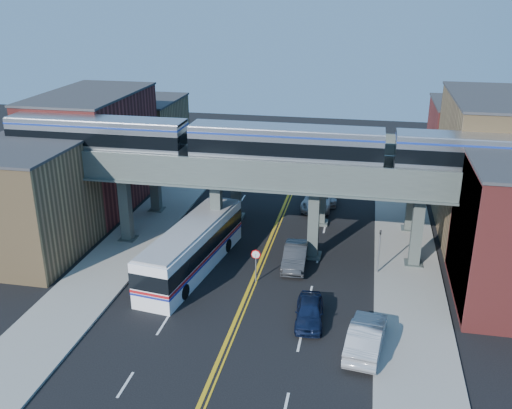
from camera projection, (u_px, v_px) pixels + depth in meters
ground at (243, 301)px, 39.97m from camera, size 120.00×120.00×0.00m
sidewalk_west at (143, 231)px, 51.19m from camera, size 5.00×70.00×0.16m
sidewalk_east at (405, 253)px, 46.98m from camera, size 5.00×70.00×0.16m
building_west_a at (27, 203)px, 45.39m from camera, size 8.00×10.00×9.00m
building_west_b at (95, 151)px, 56.00m from camera, size 8.00×14.00×11.00m
building_west_c at (145, 134)px, 68.43m from camera, size 8.00×10.00×8.00m
building_east_b at (492, 168)px, 49.05m from camera, size 8.00×14.00×12.00m
building_east_c at (468, 146)px, 61.48m from camera, size 8.00×10.00×9.00m
mural_panel at (461, 233)px, 39.25m from camera, size 0.10×9.50×9.50m
elevated_viaduct_near at (265, 178)px, 44.95m from camera, size 52.00×3.60×7.40m
elevated_viaduct_far at (279, 154)px, 51.35m from camera, size 52.00×3.60×7.40m
transit_train at (286, 146)px, 43.66m from camera, size 45.96×2.88×3.35m
stop_sign at (256, 260)px, 42.02m from camera, size 0.76×0.09×2.63m
traffic_signal at (379, 247)px, 42.94m from camera, size 0.15×0.18×4.10m
transit_bus at (192, 248)px, 43.87m from camera, size 4.84×13.81×3.48m
car_lane_a at (309, 312)px, 37.30m from camera, size 2.11×4.61×1.53m
car_lane_b at (295, 256)px, 44.74m from camera, size 1.95×5.15×1.68m
car_lane_c at (318, 200)px, 56.52m from camera, size 2.99×6.09×1.66m
car_lane_d at (327, 194)px, 58.29m from camera, size 2.38×5.42×1.55m
car_parked_curb at (366, 336)px, 34.37m from camera, size 2.65×5.85×1.86m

